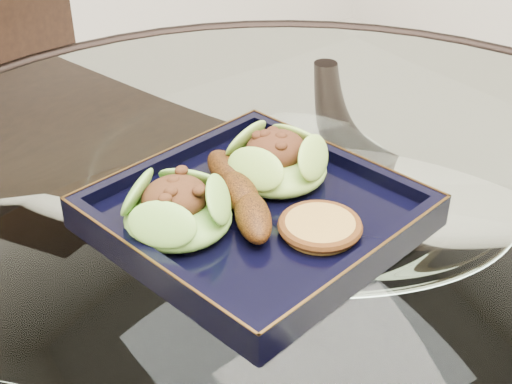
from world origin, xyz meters
TOP-DOWN VIEW (x-y plane):
  - dining_table at (-0.00, -0.00)m, footprint 1.13×1.13m
  - dining_chair at (-0.11, 0.51)m, footprint 0.54×0.54m
  - navy_plate at (-0.06, -0.00)m, footprint 0.31×0.31m
  - lettuce_wrap_left at (-0.13, 0.02)m, footprint 0.13×0.13m
  - lettuce_wrap_right at (-0.00, 0.03)m, footprint 0.11×0.11m
  - roasted_plantain at (-0.06, 0.01)m, footprint 0.08×0.16m
  - crumb_patty at (-0.03, -0.07)m, footprint 0.07×0.07m

SIDE VIEW (x-z plane):
  - dining_chair at x=-0.11m, z-range 0.06..1.05m
  - dining_table at x=0.00m, z-range 0.21..0.98m
  - navy_plate at x=-0.06m, z-range 0.76..0.78m
  - crumb_patty at x=-0.03m, z-range 0.78..0.80m
  - roasted_plantain at x=-0.06m, z-range 0.78..0.81m
  - lettuce_wrap_left at x=-0.13m, z-range 0.78..0.82m
  - lettuce_wrap_right at x=0.00m, z-range 0.78..0.82m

